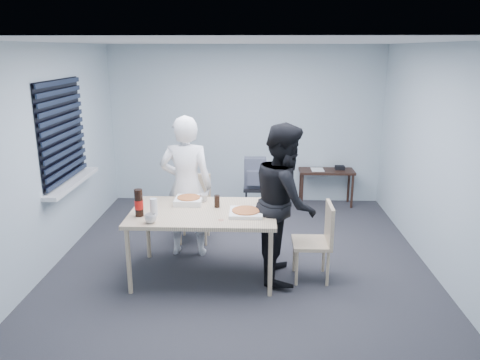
{
  "coord_description": "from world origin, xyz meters",
  "views": [
    {
      "loc": [
        0.18,
        -5.23,
        2.53
      ],
      "look_at": [
        -0.01,
        0.1,
        1.03
      ],
      "focal_mm": 35.0,
      "sensor_mm": 36.0,
      "label": 1
    }
  ],
  "objects_px": {
    "chair_right": "(319,236)",
    "person_white": "(186,187)",
    "person_black": "(285,202)",
    "backpack": "(255,173)",
    "dining_table": "(203,216)",
    "mug_b": "(204,198)",
    "mug_a": "(151,218)",
    "chair_far": "(195,203)",
    "side_table": "(326,175)",
    "stool": "(255,194)",
    "soda_bottle": "(139,203)"
  },
  "relations": [
    {
      "from": "chair_right",
      "to": "person_white",
      "type": "distance_m",
      "value": 1.74
    },
    {
      "from": "person_black",
      "to": "backpack",
      "type": "bearing_deg",
      "value": 10.04
    },
    {
      "from": "dining_table",
      "to": "mug_b",
      "type": "height_order",
      "value": "mug_b"
    },
    {
      "from": "mug_a",
      "to": "person_white",
      "type": "bearing_deg",
      "value": 76.91
    },
    {
      "from": "chair_far",
      "to": "mug_a",
      "type": "relative_size",
      "value": 7.24
    },
    {
      "from": "person_black",
      "to": "side_table",
      "type": "xyz_separation_m",
      "value": [
        0.84,
        2.57,
        -0.37
      ]
    },
    {
      "from": "stool",
      "to": "mug_b",
      "type": "xyz_separation_m",
      "value": [
        -0.6,
        -1.63,
        0.46
      ]
    },
    {
      "from": "mug_b",
      "to": "person_white",
      "type": "bearing_deg",
      "value": 132.25
    },
    {
      "from": "side_table",
      "to": "stool",
      "type": "distance_m",
      "value": 1.35
    },
    {
      "from": "chair_right",
      "to": "person_black",
      "type": "relative_size",
      "value": 0.5
    },
    {
      "from": "backpack",
      "to": "mug_b",
      "type": "height_order",
      "value": "backpack"
    },
    {
      "from": "chair_right",
      "to": "dining_table",
      "type": "bearing_deg",
      "value": 178.22
    },
    {
      "from": "dining_table",
      "to": "mug_a",
      "type": "bearing_deg",
      "value": -142.16
    },
    {
      "from": "dining_table",
      "to": "side_table",
      "type": "bearing_deg",
      "value": 56.11
    },
    {
      "from": "side_table",
      "to": "soda_bottle",
      "type": "distance_m",
      "value": 3.72
    },
    {
      "from": "mug_b",
      "to": "soda_bottle",
      "type": "distance_m",
      "value": 0.83
    },
    {
      "from": "dining_table",
      "to": "chair_far",
      "type": "bearing_deg",
      "value": 102.52
    },
    {
      "from": "backpack",
      "to": "stool",
      "type": "bearing_deg",
      "value": 99.36
    },
    {
      "from": "person_black",
      "to": "backpack",
      "type": "xyz_separation_m",
      "value": [
        -0.34,
        1.91,
        -0.18
      ]
    },
    {
      "from": "dining_table",
      "to": "chair_far",
      "type": "distance_m",
      "value": 1.14
    },
    {
      "from": "chair_far",
      "to": "mug_b",
      "type": "xyz_separation_m",
      "value": [
        0.22,
        -0.76,
        0.32
      ]
    },
    {
      "from": "side_table",
      "to": "person_black",
      "type": "bearing_deg",
      "value": -108.15
    },
    {
      "from": "person_black",
      "to": "mug_a",
      "type": "height_order",
      "value": "person_black"
    },
    {
      "from": "stool",
      "to": "soda_bottle",
      "type": "relative_size",
      "value": 1.61
    },
    {
      "from": "soda_bottle",
      "to": "side_table",
      "type": "bearing_deg",
      "value": 49.16
    },
    {
      "from": "backpack",
      "to": "mug_a",
      "type": "height_order",
      "value": "backpack"
    },
    {
      "from": "chair_right",
      "to": "backpack",
      "type": "distance_m",
      "value": 2.12
    },
    {
      "from": "person_white",
      "to": "backpack",
      "type": "xyz_separation_m",
      "value": [
        0.84,
        1.35,
        -0.18
      ]
    },
    {
      "from": "stool",
      "to": "chair_right",
      "type": "bearing_deg",
      "value": -69.98
    },
    {
      "from": "dining_table",
      "to": "side_table",
      "type": "xyz_separation_m",
      "value": [
        1.75,
        2.61,
        -0.21
      ]
    },
    {
      "from": "dining_table",
      "to": "person_black",
      "type": "xyz_separation_m",
      "value": [
        0.91,
        0.04,
        0.16
      ]
    },
    {
      "from": "person_white",
      "to": "side_table",
      "type": "height_order",
      "value": "person_white"
    },
    {
      "from": "dining_table",
      "to": "chair_right",
      "type": "distance_m",
      "value": 1.32
    },
    {
      "from": "person_black",
      "to": "stool",
      "type": "relative_size",
      "value": 3.67
    },
    {
      "from": "chair_far",
      "to": "mug_a",
      "type": "height_order",
      "value": "chair_far"
    },
    {
      "from": "person_black",
      "to": "person_white",
      "type": "bearing_deg",
      "value": 64.62
    },
    {
      "from": "chair_far",
      "to": "mug_a",
      "type": "bearing_deg",
      "value": -99.9
    },
    {
      "from": "chair_right",
      "to": "mug_b",
      "type": "relative_size",
      "value": 8.9
    },
    {
      "from": "dining_table",
      "to": "mug_a",
      "type": "relative_size",
      "value": 13.1
    },
    {
      "from": "stool",
      "to": "mug_a",
      "type": "height_order",
      "value": "mug_a"
    },
    {
      "from": "dining_table",
      "to": "backpack",
      "type": "height_order",
      "value": "backpack"
    },
    {
      "from": "person_white",
      "to": "person_black",
      "type": "relative_size",
      "value": 1.0
    },
    {
      "from": "stool",
      "to": "mug_b",
      "type": "distance_m",
      "value": 1.8
    },
    {
      "from": "chair_right",
      "to": "person_black",
      "type": "distance_m",
      "value": 0.55
    },
    {
      "from": "stool",
      "to": "soda_bottle",
      "type": "xyz_separation_m",
      "value": [
        -1.24,
        -2.15,
        0.56
      ]
    },
    {
      "from": "dining_table",
      "to": "side_table",
      "type": "relative_size",
      "value": 1.8
    },
    {
      "from": "chair_far",
      "to": "chair_right",
      "type": "xyz_separation_m",
      "value": [
        1.54,
        -1.13,
        0.0
      ]
    },
    {
      "from": "chair_far",
      "to": "stool",
      "type": "relative_size",
      "value": 1.84
    },
    {
      "from": "chair_right",
      "to": "person_black",
      "type": "bearing_deg",
      "value": 168.8
    },
    {
      "from": "backpack",
      "to": "person_white",
      "type": "bearing_deg",
      "value": -112.66
    }
  ]
}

